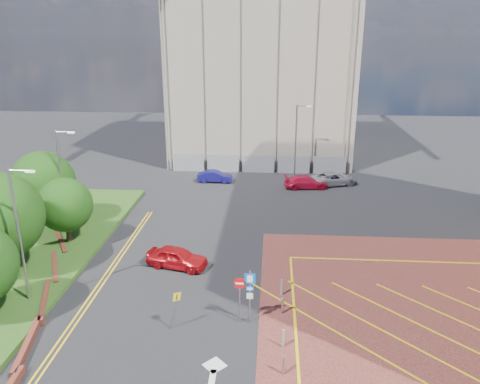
# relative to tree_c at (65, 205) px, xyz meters

# --- Properties ---
(ground) EXTENTS (140.00, 140.00, 0.00)m
(ground) POSITION_rel_tree_c_xyz_m (13.50, -10.00, -3.19)
(ground) COLOR black
(ground) RESTS_ON ground
(retaining_wall) EXTENTS (6.06, 20.33, 0.40)m
(retaining_wall) POSITION_rel_tree_c_xyz_m (1.70, -8.00, -2.99)
(retaining_wall) COLOR brown
(retaining_wall) RESTS_ON ground
(tree_c) EXTENTS (4.00, 4.00, 4.90)m
(tree_c) POSITION_rel_tree_c_xyz_m (0.00, 0.00, 0.00)
(tree_c) COLOR #3D2B1C
(tree_c) RESTS_ON grass_bed
(tree_d) EXTENTS (5.00, 5.00, 6.08)m
(tree_d) POSITION_rel_tree_c_xyz_m (-3.00, 3.00, 0.68)
(tree_d) COLOR #3D2B1C
(tree_d) RESTS_ON grass_bed
(lamp_left_near) EXTENTS (1.53, 0.16, 8.00)m
(lamp_left_near) POSITION_rel_tree_c_xyz_m (1.08, -8.00, 1.47)
(lamp_left_near) COLOR #9EA0A8
(lamp_left_near) RESTS_ON grass_bed
(lamp_left_far) EXTENTS (1.53, 0.16, 8.00)m
(lamp_left_far) POSITION_rel_tree_c_xyz_m (-0.92, 2.00, 1.47)
(lamp_left_far) COLOR #9EA0A8
(lamp_left_far) RESTS_ON grass_bed
(lamp_back) EXTENTS (1.53, 0.16, 8.00)m
(lamp_back) POSITION_rel_tree_c_xyz_m (17.58, 18.00, 1.17)
(lamp_back) COLOR #9EA0A8
(lamp_back) RESTS_ON ground
(sign_cluster) EXTENTS (1.17, 0.12, 3.20)m
(sign_cluster) POSITION_rel_tree_c_xyz_m (13.80, -9.02, -1.24)
(sign_cluster) COLOR #9EA0A8
(sign_cluster) RESTS_ON ground
(warning_sign) EXTENTS (0.67, 0.40, 2.25)m
(warning_sign) POSITION_rel_tree_c_xyz_m (10.06, -9.86, -1.76)
(warning_sign) COLOR #9EA0A8
(warning_sign) RESTS_ON ground
(bollard_row) EXTENTS (0.14, 11.14, 0.90)m
(bollard_row) POSITION_rel_tree_c_xyz_m (15.80, -11.67, -2.72)
(bollard_row) COLOR #9EA0A8
(bollard_row) RESTS_ON forecourt
(construction_building) EXTENTS (21.20, 19.20, 22.00)m
(construction_building) POSITION_rel_tree_c_xyz_m (13.50, 30.00, 7.81)
(construction_building) COLOR gray
(construction_building) RESTS_ON ground
(construction_fence) EXTENTS (21.60, 0.06, 2.00)m
(construction_fence) POSITION_rel_tree_c_xyz_m (14.50, 20.00, -2.19)
(construction_fence) COLOR gray
(construction_fence) RESTS_ON ground
(car_red_left) EXTENTS (4.45, 2.62, 1.42)m
(car_red_left) POSITION_rel_tree_c_xyz_m (8.76, -2.89, -2.48)
(car_red_left) COLOR #B20F15
(car_red_left) RESTS_ON ground
(car_blue_back) EXTENTS (3.71, 1.32, 1.22)m
(car_blue_back) POSITION_rel_tree_c_xyz_m (9.03, 16.17, -2.58)
(car_blue_back) COLOR navy
(car_blue_back) RESTS_ON ground
(car_red_back) EXTENTS (4.59, 2.25, 1.29)m
(car_red_back) POSITION_rel_tree_c_xyz_m (18.54, 14.78, -2.55)
(car_red_back) COLOR red
(car_red_back) RESTS_ON ground
(car_silver_back) EXTENTS (5.26, 3.70, 1.33)m
(car_silver_back) POSITION_rel_tree_c_xyz_m (21.52, 16.08, -2.53)
(car_silver_back) COLOR #ABABB2
(car_silver_back) RESTS_ON ground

